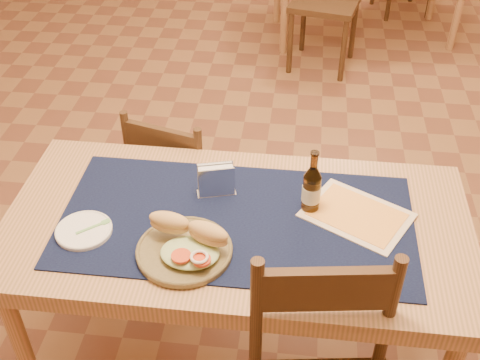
# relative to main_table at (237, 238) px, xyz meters

# --- Properties ---
(main_table) EXTENTS (1.60, 0.80, 0.75)m
(main_table) POSITION_rel_main_table_xyz_m (0.00, 0.00, 0.00)
(main_table) COLOR tan
(main_table) RESTS_ON ground
(placemat) EXTENTS (1.20, 0.60, 0.01)m
(placemat) POSITION_rel_main_table_xyz_m (0.00, 0.00, 0.09)
(placemat) COLOR #0E1936
(placemat) RESTS_ON main_table
(baseboard) EXTENTS (6.00, 7.00, 0.10)m
(baseboard) POSITION_rel_main_table_xyz_m (0.00, 0.80, -0.62)
(baseboard) COLOR #432B18
(baseboard) RESTS_ON ground
(chair_main_far) EXTENTS (0.47, 0.47, 0.84)m
(chair_main_far) POSITION_rel_main_table_xyz_m (-0.33, 0.59, -0.23)
(chair_main_far) COLOR #432B18
(chair_main_far) RESTS_ON ground
(sandwich_plate) EXTENTS (0.31, 0.31, 0.12)m
(sandwich_plate) POSITION_rel_main_table_xyz_m (-0.14, -0.18, 0.12)
(sandwich_plate) COLOR brown
(sandwich_plate) RESTS_ON placemat
(side_plate) EXTENTS (0.19, 0.19, 0.02)m
(side_plate) POSITION_rel_main_table_xyz_m (-0.50, -0.12, 0.10)
(side_plate) COLOR white
(side_plate) RESTS_ON placemat
(fork) EXTENTS (0.10, 0.09, 0.00)m
(fork) POSITION_rel_main_table_xyz_m (-0.46, -0.10, 0.10)
(fork) COLOR #72BA66
(fork) RESTS_ON side_plate
(beer_bottle) EXTENTS (0.06, 0.06, 0.24)m
(beer_bottle) POSITION_rel_main_table_xyz_m (0.25, 0.09, 0.18)
(beer_bottle) COLOR #4C2E0D
(beer_bottle) RESTS_ON placemat
(napkin_holder) EXTENTS (0.15, 0.08, 0.12)m
(napkin_holder) POSITION_rel_main_table_xyz_m (-0.09, 0.13, 0.14)
(napkin_holder) COLOR silver
(napkin_holder) RESTS_ON placemat
(menu_card) EXTENTS (0.42, 0.38, 0.01)m
(menu_card) POSITION_rel_main_table_xyz_m (0.41, 0.07, 0.09)
(menu_card) COLOR beige
(menu_card) RESTS_ON placemat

